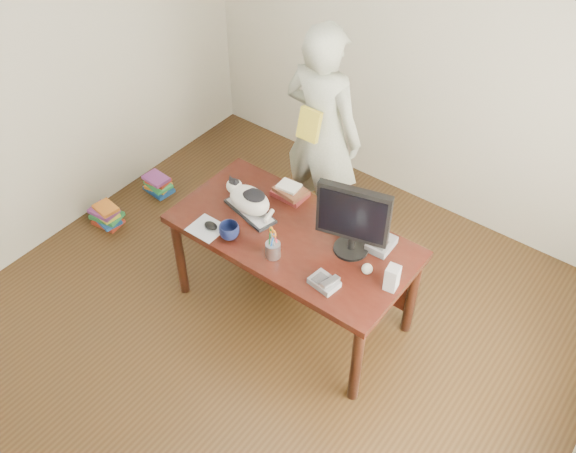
# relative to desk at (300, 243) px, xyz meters

# --- Properties ---
(room) EXTENTS (4.50, 4.50, 4.50)m
(room) POSITION_rel_desk_xyz_m (0.00, -0.68, 0.75)
(room) COLOR black
(room) RESTS_ON ground
(desk) EXTENTS (1.60, 0.80, 0.75)m
(desk) POSITION_rel_desk_xyz_m (0.00, 0.00, 0.00)
(desk) COLOR black
(desk) RESTS_ON ground
(keyboard) EXTENTS (0.42, 0.24, 0.02)m
(keyboard) POSITION_rel_desk_xyz_m (-0.35, -0.09, 0.16)
(keyboard) COLOR black
(keyboard) RESTS_ON desk
(cat) EXTENTS (0.39, 0.25, 0.22)m
(cat) POSITION_rel_desk_xyz_m (-0.36, -0.09, 0.26)
(cat) COLOR silver
(cat) RESTS_ON keyboard
(monitor) EXTENTS (0.45, 0.27, 0.51)m
(monitor) POSITION_rel_desk_xyz_m (0.38, 0.01, 0.43)
(monitor) COLOR black
(monitor) RESTS_ON desk
(pen_cup) EXTENTS (0.13, 0.13, 0.24)m
(pen_cup) POSITION_rel_desk_xyz_m (0.02, -0.31, 0.21)
(pen_cup) COLOR #939398
(pen_cup) RESTS_ON desk
(mousepad) EXTENTS (0.22, 0.20, 0.00)m
(mousepad) POSITION_rel_desk_xyz_m (-0.47, -0.38, 0.15)
(mousepad) COLOR #B8BDC5
(mousepad) RESTS_ON desk
(mouse) EXTENTS (0.10, 0.06, 0.04)m
(mouse) POSITION_rel_desk_xyz_m (-0.45, -0.36, 0.17)
(mouse) COLOR black
(mouse) RESTS_ON mousepad
(coffee_mug) EXTENTS (0.19, 0.19, 0.10)m
(coffee_mug) POSITION_rel_desk_xyz_m (-0.30, -0.35, 0.20)
(coffee_mug) COLOR black
(coffee_mug) RESTS_ON desk
(phone) EXTENTS (0.18, 0.15, 0.08)m
(phone) POSITION_rel_desk_xyz_m (0.42, -0.32, 0.17)
(phone) COLOR slate
(phone) RESTS_ON desk
(speaker) EXTENTS (0.08, 0.09, 0.16)m
(speaker) POSITION_rel_desk_xyz_m (0.74, -0.09, 0.23)
(speaker) COLOR #959597
(speaker) RESTS_ON desk
(baseball) EXTENTS (0.07, 0.07, 0.07)m
(baseball) POSITION_rel_desk_xyz_m (0.56, -0.08, 0.18)
(baseball) COLOR beige
(baseball) RESTS_ON desk
(book_stack) EXTENTS (0.24, 0.18, 0.09)m
(book_stack) POSITION_rel_desk_xyz_m (-0.24, 0.21, 0.19)
(book_stack) COLOR #4B1414
(book_stack) RESTS_ON desk
(calculator) EXTENTS (0.15, 0.19, 0.06)m
(calculator) POSITION_rel_desk_xyz_m (0.51, 0.16, 0.17)
(calculator) COLOR slate
(calculator) RESTS_ON desk
(person) EXTENTS (0.64, 0.42, 1.75)m
(person) POSITION_rel_desk_xyz_m (-0.38, 0.79, 0.27)
(person) COLOR silver
(person) RESTS_ON ground
(held_book) EXTENTS (0.17, 0.10, 0.23)m
(held_book) POSITION_rel_desk_xyz_m (-0.38, 0.62, 0.45)
(held_book) COLOR gold
(held_book) RESTS_ON person
(book_pile_a) EXTENTS (0.27, 0.22, 0.18)m
(book_pile_a) POSITION_rel_desk_xyz_m (-1.75, -0.28, -0.51)
(book_pile_a) COLOR #AF2E19
(book_pile_a) RESTS_ON ground
(book_pile_b) EXTENTS (0.26, 0.20, 0.15)m
(book_pile_b) POSITION_rel_desk_xyz_m (-1.72, 0.27, -0.53)
(book_pile_b) COLOR navy
(book_pile_b) RESTS_ON ground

